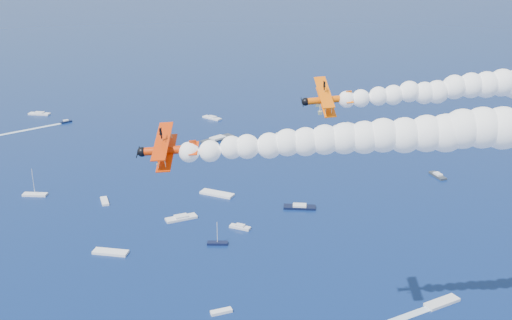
{
  "coord_description": "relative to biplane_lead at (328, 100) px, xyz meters",
  "views": [
    {
      "loc": [
        12.98,
        -82.67,
        81.79
      ],
      "look_at": [
        10.38,
        7.91,
        48.15
      ],
      "focal_mm": 44.26,
      "sensor_mm": 36.0,
      "label": 1
    }
  ],
  "objects": [
    {
      "name": "biplane_lead",
      "position": [
        0.0,
        0.0,
        0.0
      ],
      "size": [
        9.59,
        11.49,
        8.91
      ],
      "primitive_type": null,
      "rotation": [
        -0.32,
        0.07,
        3.24
      ],
      "color": "#FE6105"
    },
    {
      "name": "spectator_boats",
      "position": [
        -18.58,
        102.45,
        -54.6
      ],
      "size": [
        243.44,
        163.09,
        0.7
      ],
      "color": "#0E1632",
      "rests_on": "ground"
    },
    {
      "name": "boat_wakes",
      "position": [
        -53.58,
        81.8,
        -54.92
      ],
      "size": [
        159.76,
        161.06,
        0.04
      ],
      "color": "white",
      "rests_on": "ground"
    },
    {
      "name": "biplane_trail",
      "position": [
        -23.05,
        -21.16,
        -1.59
      ],
      "size": [
        8.89,
        10.5,
        8.38
      ],
      "primitive_type": null,
      "rotation": [
        -0.26,
        0.07,
        3.15
      ],
      "color": "red"
    },
    {
      "name": "smoke_trail_trail",
      "position": [
        12.45,
        -20.99,
        1.16
      ],
      "size": [
        72.35,
        7.97,
        12.81
      ],
      "primitive_type": null,
      "rotation": [
        0.0,
        0.0,
        3.15
      ],
      "color": "white"
    }
  ]
}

